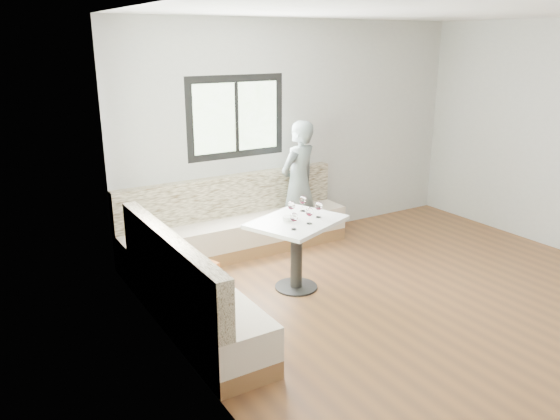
# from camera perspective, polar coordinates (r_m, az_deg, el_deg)

# --- Properties ---
(room) EXTENTS (5.01, 5.01, 2.81)m
(room) POSITION_cam_1_polar(r_m,az_deg,el_deg) (5.31, 15.67, 4.43)
(room) COLOR brown
(room) RESTS_ON ground
(banquette) EXTENTS (2.90, 2.80, 0.95)m
(banquette) POSITION_cam_1_polar(r_m,az_deg,el_deg) (5.99, -6.42, -4.41)
(banquette) COLOR brown
(banquette) RESTS_ON ground
(table) EXTENTS (1.13, 1.02, 0.77)m
(table) POSITION_cam_1_polar(r_m,az_deg,el_deg) (5.69, 1.75, -2.89)
(table) COLOR black
(table) RESTS_ON ground
(person) EXTENTS (0.67, 0.55, 1.60)m
(person) POSITION_cam_1_polar(r_m,az_deg,el_deg) (6.94, 1.96, 2.80)
(person) COLOR slate
(person) RESTS_ON ground
(olive_ramekin) EXTENTS (0.11, 0.11, 0.04)m
(olive_ramekin) POSITION_cam_1_polar(r_m,az_deg,el_deg) (5.60, 0.86, -0.89)
(olive_ramekin) COLOR white
(olive_ramekin) RESTS_ON table
(wine_glass_a) EXTENTS (0.08, 0.08, 0.17)m
(wine_glass_a) POSITION_cam_1_polar(r_m,az_deg,el_deg) (5.31, 1.47, -0.82)
(wine_glass_a) COLOR white
(wine_glass_a) RESTS_ON table
(wine_glass_b) EXTENTS (0.08, 0.08, 0.17)m
(wine_glass_b) POSITION_cam_1_polar(r_m,az_deg,el_deg) (5.48, 3.10, -0.25)
(wine_glass_b) COLOR white
(wine_glass_b) RESTS_ON table
(wine_glass_c) EXTENTS (0.08, 0.08, 0.17)m
(wine_glass_c) POSITION_cam_1_polar(r_m,az_deg,el_deg) (5.68, 4.06, 0.38)
(wine_glass_c) COLOR white
(wine_glass_c) RESTS_ON table
(wine_glass_d) EXTENTS (0.08, 0.08, 0.17)m
(wine_glass_d) POSITION_cam_1_polar(r_m,az_deg,el_deg) (5.68, 1.19, 0.42)
(wine_glass_d) COLOR white
(wine_glass_d) RESTS_ON table
(wine_glass_e) EXTENTS (0.08, 0.08, 0.17)m
(wine_glass_e) POSITION_cam_1_polar(r_m,az_deg,el_deg) (5.89, 2.40, 1.01)
(wine_glass_e) COLOR white
(wine_glass_e) RESTS_ON table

